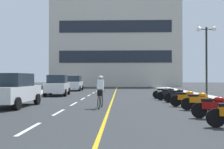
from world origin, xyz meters
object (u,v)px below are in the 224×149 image
Objects in this scene: motorcycle_5 at (186,98)px; cyclist_rider at (100,91)px; street_lamp_mid at (206,46)px; motorcycle_8 at (164,92)px; motorcycle_3 at (214,107)px; motorcycle_4 at (198,101)px; parked_car_mid at (58,85)px; parked_car_far at (74,83)px; parked_car_near at (13,90)px; motorcycle_7 at (168,93)px; motorcycle_6 at (177,95)px.

motorcycle_5 is 0.96× the size of cyclist_rider.
cyclist_rider is (-4.63, -0.84, 0.41)m from motorcycle_5.
motorcycle_8 is (-3.09, 0.31, -3.49)m from street_lamp_mid.
cyclist_rider is (-4.66, 3.51, 0.41)m from motorcycle_3.
motorcycle_3 is 2.77m from motorcycle_4.
parked_car_mid is at bearing 131.27° from motorcycle_4.
cyclist_rider is at bearing -76.31° from parked_car_far.
parked_car_near is 2.51× the size of motorcycle_7.
parked_car_near is 1.01× the size of parked_car_far.
motorcycle_5 is (-0.03, 4.35, 0.00)m from motorcycle_3.
cyclist_rider is (4.78, -0.40, -0.03)m from parked_car_near.
motorcycle_7 is at bearing 91.48° from motorcycle_3.
motorcycle_4 is at bearing -48.73° from parked_car_mid.
street_lamp_mid is 10.18m from cyclist_rider.
parked_car_mid is 1.02× the size of parked_car_far.
motorcycle_6 is at bearing -133.89° from street_lamp_mid.
motorcycle_6 is at bearing -59.29° from parked_car_far.
motorcycle_5 is 1.01× the size of motorcycle_8.
parked_car_near reaches higher than motorcycle_6.
motorcycle_3 is at bearing -22.54° from parked_car_near.
motorcycle_3 is 6.87m from motorcycle_6.
motorcycle_8 is (-0.09, 1.40, 0.00)m from motorcycle_7.
motorcycle_6 is 1.81m from motorcycle_7.
motorcycle_3 is at bearing -88.52° from motorcycle_7.
parked_car_near reaches higher than motorcycle_3.
cyclist_rider is at bearing -130.74° from motorcycle_7.
motorcycle_6 is at bearing -35.71° from parked_car_mid.
parked_car_mid reaches higher than cyclist_rider.
motorcycle_7 is (-0.41, 5.90, 0.00)m from motorcycle_4.
parked_car_near and parked_car_far have the same top height.
motorcycle_7 is (-3.01, -1.09, -3.49)m from street_lamp_mid.
motorcycle_8 is at bearing 33.98° from parked_car_near.
parked_car_far is at bearing 115.64° from motorcycle_4.
parked_car_far is at bearing 125.81° from motorcycle_8.
parked_car_far is 2.49× the size of motorcycle_4.
parked_car_mid reaches higher than motorcycle_5.
motorcycle_5 is (-2.81, -5.40, -3.49)m from street_lamp_mid.
motorcycle_3 is at bearing -55.62° from parked_car_mid.
motorcycle_3 is 1.00× the size of motorcycle_8.
motorcycle_3 is 0.99× the size of motorcycle_4.
street_lamp_mid is 13.88m from parked_car_near.
motorcycle_5 and motorcycle_8 have the same top height.
cyclist_rider is at bearing 171.20° from motorcycle_4.
motorcycle_4 is at bearing -110.37° from street_lamp_mid.
parked_car_mid is 8.99m from parked_car_far.
cyclist_rider is at bearing -123.58° from motorcycle_8.
parked_car_far is at bearing 133.44° from street_lamp_mid.
parked_car_near reaches higher than motorcycle_8.
motorcycle_4 is 7.31m from motorcycle_8.
parked_car_mid is at bearing 124.38° from motorcycle_3.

